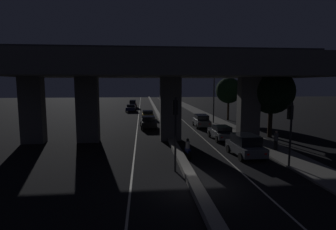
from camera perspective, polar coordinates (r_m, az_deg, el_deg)
name	(u,v)px	position (r m, az deg, el deg)	size (l,w,h in m)	color
ground_plane	(193,185)	(15.59, 5.48, -14.87)	(200.00, 200.00, 0.00)	black
lane_line_left_inner	(139,115)	(49.55, -6.39, 0.08)	(0.12, 126.00, 0.00)	beige
lane_line_right_inner	(176,114)	(49.96, 1.77, 0.17)	(0.12, 126.00, 0.00)	beige
median_divider	(158,113)	(49.61, -2.29, 0.33)	(0.66, 126.00, 0.37)	gray
sidewalk_right	(211,118)	(44.06, 9.28, -0.72)	(2.76, 126.00, 0.13)	slate
elevated_overpass	(168,70)	(26.48, -0.03, 9.86)	(32.22, 11.39, 9.43)	#5B5956
traffic_light_left_of_median	(175,121)	(17.01, 1.58, -1.32)	(0.30, 0.49, 4.91)	black
traffic_light_right_of_median	(290,123)	(19.66, 25.07, -1.66)	(0.30, 0.49, 4.50)	black
street_lamp	(212,92)	(38.24, 9.49, 5.04)	(2.34, 0.32, 7.83)	#2D2D30
car_grey_lead	(246,145)	(21.86, 16.54, -6.32)	(2.16, 4.03, 1.74)	#515459
car_grey_second	(221,132)	(27.66, 11.50, -3.72)	(1.97, 4.24, 1.46)	#515459
car_grey_third	(201,121)	(35.28, 7.28, -1.22)	(2.01, 4.42, 1.67)	#515459
car_black_lead_oncoming	(148,122)	(34.46, -4.34, -1.51)	(2.18, 4.63, 1.53)	black
car_taxi_yellow_second_oncoming	(148,115)	(42.87, -4.42, 0.03)	(2.02, 4.27, 1.41)	gold
car_dark_blue_third_oncoming	(131,108)	(55.31, -8.06, 1.52)	(2.12, 4.17, 1.43)	#141938
car_dark_red_fourth_oncoming	(133,104)	(64.24, -7.64, 2.45)	(1.84, 4.58, 1.84)	#591414
motorcycle_blue_filtering_near	(188,149)	(20.92, 4.31, -7.40)	(0.34, 1.91, 1.49)	black
pedestrian_on_sidewalk	(276,140)	(24.29, 22.45, -5.10)	(0.34, 0.34, 1.66)	black
roadside_tree_kerbside_near	(271,92)	(30.13, 21.60, 4.74)	(4.79, 4.79, 7.34)	#2D2116
roadside_tree_kerbside_mid	(229,91)	(42.56, 13.07, 5.20)	(4.05, 4.05, 6.75)	#38281C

